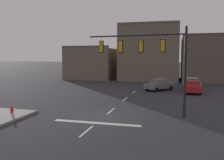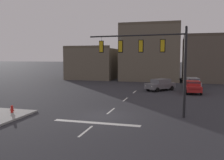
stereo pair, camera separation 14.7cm
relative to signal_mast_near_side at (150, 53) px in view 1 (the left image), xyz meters
name	(u,v)px [view 1 (the left image)]	position (x,y,z in m)	size (l,w,h in m)	color
ground_plane	(104,116)	(-3.31, -1.53, -4.95)	(400.00, 400.00, 0.00)	#2B2B30
stop_bar_paint	(96,123)	(-3.31, -3.53, -4.95)	(6.40, 0.50, 0.01)	silver
lane_centreline	(111,111)	(-3.31, 0.47, -4.95)	(0.16, 26.40, 0.01)	silver
signal_mast_near_side	(150,53)	(0.00, 0.00, 0.00)	(8.02, 1.00, 7.00)	black
car_lot_nearside	(160,84)	(-0.10, 14.64, -4.09)	(4.16, 4.56, 1.61)	slate
car_lot_middle	(192,87)	(4.12, 13.24, -4.09)	(2.13, 4.54, 1.61)	#A81E1E
car_lot_farside	(191,83)	(4.34, 18.17, -4.09)	(2.35, 4.61, 1.61)	#9EA0A5
fire_hydrant	(12,110)	(-10.79, -2.85, -4.62)	(0.40, 0.30, 0.75)	red
building_row	(184,59)	(3.66, 31.52, -0.62)	(44.40, 13.65, 11.07)	#665B4C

